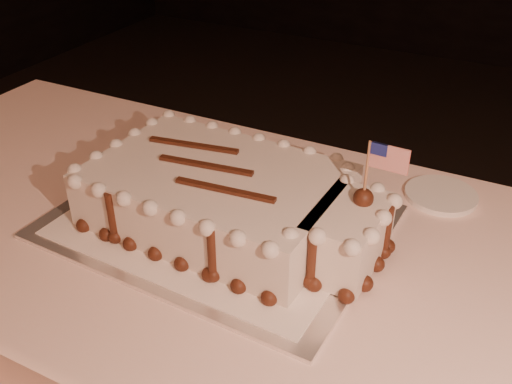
% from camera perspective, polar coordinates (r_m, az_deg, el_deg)
% --- Properties ---
extents(cake_board, '(0.61, 0.47, 0.01)m').
position_cam_1_polar(cake_board, '(1.07, -3.83, -2.96)').
color(cake_board, silver).
rests_on(cake_board, banquet_table).
extents(doily, '(0.54, 0.42, 0.00)m').
position_cam_1_polar(doily, '(1.06, -3.84, -2.74)').
color(doily, white).
rests_on(doily, cake_board).
extents(sheet_cake, '(0.57, 0.34, 0.22)m').
position_cam_1_polar(sheet_cake, '(1.02, -2.47, -0.77)').
color(sheet_cake, silver).
rests_on(sheet_cake, doily).
extents(side_plate, '(0.14, 0.14, 0.01)m').
position_cam_1_polar(side_plate, '(1.20, 18.01, -0.29)').
color(side_plate, white).
rests_on(side_plate, banquet_table).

